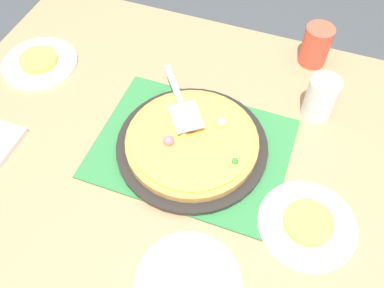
{
  "coord_description": "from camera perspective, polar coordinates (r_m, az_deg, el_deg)",
  "views": [
    {
      "loc": [
        -0.2,
        0.56,
        1.6
      ],
      "look_at": [
        0.0,
        0.0,
        0.77
      ],
      "focal_mm": 38.22,
      "sensor_mm": 36.0,
      "label": 1
    }
  ],
  "objects": [
    {
      "name": "served_slice_left",
      "position": [
        1.3,
        -20.64,
        10.95
      ],
      "size": [
        0.11,
        0.11,
        0.02
      ],
      "primitive_type": "cylinder",
      "color": "#EAB747",
      "rests_on": "plate_near_left"
    },
    {
      "name": "plate_near_left",
      "position": [
        1.31,
        -20.47,
        10.54
      ],
      "size": [
        0.22,
        0.22,
        0.01
      ],
      "primitive_type": "cylinder",
      "color": "white",
      "rests_on": "dining_table"
    },
    {
      "name": "cup_far",
      "position": [
        1.26,
        16.9,
        13.02
      ],
      "size": [
        0.08,
        0.08,
        0.12
      ],
      "primitive_type": "cylinder",
      "color": "#E04C38",
      "rests_on": "dining_table"
    },
    {
      "name": "dining_table",
      "position": [
        1.13,
        0.0,
        -3.83
      ],
      "size": [
        1.4,
        1.0,
        0.75
      ],
      "color": "#9E7A56",
      "rests_on": "ground_plane"
    },
    {
      "name": "plate_far_right",
      "position": [
        0.96,
        15.76,
        -10.8
      ],
      "size": [
        0.22,
        0.22,
        0.01
      ],
      "primitive_type": "cylinder",
      "color": "white",
      "rests_on": "dining_table"
    },
    {
      "name": "cup_near",
      "position": [
        1.11,
        17.53,
        6.13
      ],
      "size": [
        0.08,
        0.08,
        0.12
      ],
      "primitive_type": "cylinder",
      "color": "white",
      "rests_on": "dining_table"
    },
    {
      "name": "plate_side",
      "position": [
        0.88,
        -0.51,
        -18.79
      ],
      "size": [
        0.22,
        0.22,
        0.01
      ],
      "primitive_type": "cylinder",
      "color": "white",
      "rests_on": "dining_table"
    },
    {
      "name": "served_slice_right",
      "position": [
        0.95,
        15.93,
        -10.47
      ],
      "size": [
        0.11,
        0.11,
        0.02
      ],
      "primitive_type": "cylinder",
      "color": "#EAB747",
      "rests_on": "plate_far_right"
    },
    {
      "name": "pizza",
      "position": [
        1.01,
        -0.01,
        0.52
      ],
      "size": [
        0.33,
        0.33,
        0.05
      ],
      "color": "#B78442",
      "rests_on": "pizza_pan"
    },
    {
      "name": "pizza_server",
      "position": [
        1.04,
        -1.58,
        5.8
      ],
      "size": [
        0.17,
        0.21,
        0.01
      ],
      "color": "silver",
      "rests_on": "pizza"
    },
    {
      "name": "ground_plane",
      "position": [
        1.7,
        0.0,
        -15.24
      ],
      "size": [
        8.0,
        8.0,
        0.0
      ],
      "primitive_type": "plane",
      "color": "#3D4247"
    },
    {
      "name": "pizza_pan",
      "position": [
        1.02,
        0.0,
        -0.23
      ],
      "size": [
        0.38,
        0.38,
        0.01
      ],
      "primitive_type": "cylinder",
      "color": "black",
      "rests_on": "placemat"
    },
    {
      "name": "placemat",
      "position": [
        1.03,
        0.0,
        -0.55
      ],
      "size": [
        0.48,
        0.36,
        0.01
      ],
      "primitive_type": "cube",
      "color": "#2D753D",
      "rests_on": "dining_table"
    }
  ]
}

